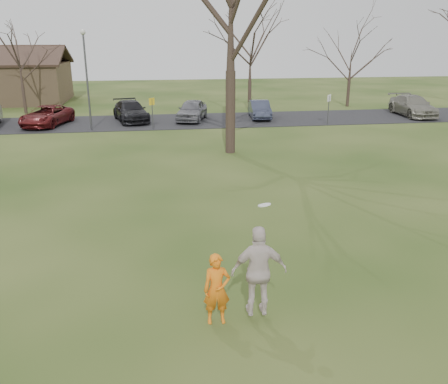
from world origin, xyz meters
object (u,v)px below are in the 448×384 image
at_px(car_4, 192,110).
at_px(car_7, 413,106).
at_px(car_5, 260,109).
at_px(big_tree, 231,11).
at_px(car_2, 47,116).
at_px(lamp_post, 86,68).
at_px(catching_play, 259,271).
at_px(player_defender, 217,289).
at_px(car_3, 131,111).

distance_m(car_4, car_7, 16.96).
distance_m(car_5, big_tree, 12.68).
height_order(car_2, lamp_post, lamp_post).
height_order(car_2, catching_play, catching_play).
relative_size(car_4, car_5, 1.10).
xyz_separation_m(player_defender, car_2, (-8.36, 24.77, -0.08)).
relative_size(car_2, car_4, 1.10).
xyz_separation_m(player_defender, catching_play, (0.88, -0.09, 0.40)).
bearing_deg(car_2, car_3, 24.67).
height_order(car_7, big_tree, big_tree).
distance_m(car_5, catching_play, 26.28).
xyz_separation_m(catching_play, lamp_post, (-6.08, 22.84, 2.78)).
height_order(player_defender, car_7, player_defender).
relative_size(car_4, big_tree, 0.31).
bearing_deg(big_tree, lamp_post, 136.85).
bearing_deg(car_3, car_7, -15.20).
distance_m(player_defender, car_7, 31.10).
bearing_deg(car_7, big_tree, -145.39).
height_order(car_5, car_7, car_7).
xyz_separation_m(car_3, catching_play, (3.62, -25.81, 0.44)).
height_order(car_4, big_tree, big_tree).
xyz_separation_m(car_4, big_tree, (1.15, -10.13, 6.22)).
bearing_deg(lamp_post, big_tree, -43.15).
xyz_separation_m(car_2, car_3, (5.61, 0.94, 0.05)).
height_order(player_defender, car_3, player_defender).
bearing_deg(car_2, big_tree, -25.37).
relative_size(car_2, big_tree, 0.34).
bearing_deg(car_5, lamp_post, -161.32).
relative_size(car_2, car_3, 0.98).
relative_size(car_3, catching_play, 2.01).
distance_m(catching_play, lamp_post, 23.80).
bearing_deg(car_2, lamp_post, -17.52).
bearing_deg(car_5, big_tree, -105.27).
xyz_separation_m(car_3, lamp_post, (-2.46, -2.96, 3.22)).
xyz_separation_m(catching_play, big_tree, (1.92, 15.34, 5.81)).
relative_size(car_3, car_5, 1.24).
relative_size(car_5, car_7, 0.75).
height_order(car_2, car_3, car_3).
bearing_deg(car_3, big_tree, -75.18).
height_order(car_2, big_tree, big_tree).
distance_m(car_7, big_tree, 19.54).
height_order(car_4, catching_play, catching_play).
xyz_separation_m(car_4, car_5, (5.06, 0.15, -0.09)).
bearing_deg(lamp_post, player_defender, -77.12).
bearing_deg(car_4, big_tree, -67.29).
relative_size(player_defender, car_5, 0.40).
distance_m(car_4, car_5, 5.06).
bearing_deg(big_tree, car_7, 31.47).
height_order(car_5, catching_play, catching_play).
bearing_deg(car_2, catching_play, -54.51).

